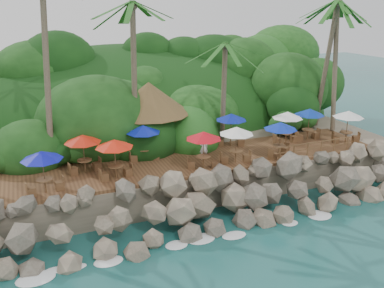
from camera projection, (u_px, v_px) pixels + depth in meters
name	position (u px, v px, depth m)	size (l,w,h in m)	color
ground	(234.00, 236.00, 22.33)	(140.00, 140.00, 0.00)	#19514F
land_base	(149.00, 136.00, 36.02)	(32.00, 25.20, 2.10)	gray
jungle_hill	(129.00, 125.00, 42.94)	(44.80, 28.00, 15.40)	#143811
seawall	(218.00, 202.00, 23.71)	(29.00, 4.00, 2.30)	gray
terrace	(192.00, 161.00, 26.88)	(26.00, 5.00, 0.20)	brown
jungle_foliage	(153.00, 150.00, 35.48)	(44.00, 16.00, 12.00)	#143811
foam_line	(231.00, 233.00, 22.58)	(25.20, 0.80, 0.06)	white
palms	(186.00, 4.00, 26.50)	(33.06, 6.82, 12.68)	brown
palapa	(149.00, 98.00, 28.42)	(5.71, 5.71, 4.60)	brown
dining_clusters	(216.00, 130.00, 26.46)	(23.13, 5.40, 2.38)	brown
railing	(315.00, 147.00, 27.41)	(6.10, 0.10, 1.00)	brown
waiter	(204.00, 148.00, 26.77)	(0.58, 0.38, 1.60)	white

